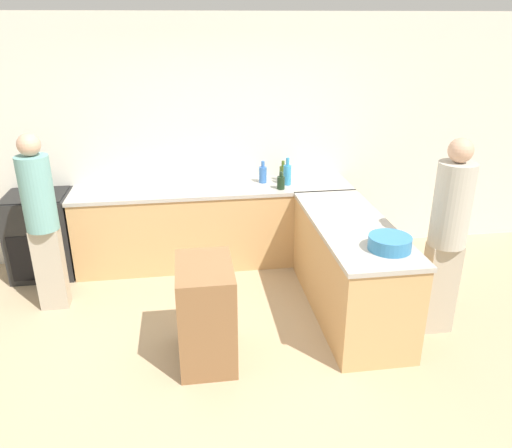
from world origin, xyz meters
TOP-DOWN VIEW (x-y plane):
  - ground_plane at (0.00, 0.00)m, footprint 14.00×14.00m
  - wall_back at (0.00, 2.23)m, footprint 8.00×0.06m
  - counter_back at (0.00, 1.91)m, footprint 3.07×0.61m
  - counter_peninsula at (1.19, 0.70)m, footprint 0.69×1.88m
  - range_oven at (-1.87, 1.91)m, footprint 0.66×0.59m
  - island_table at (-0.19, 0.15)m, footprint 0.45×0.66m
  - mixing_bowl at (1.30, 0.12)m, footprint 0.35×0.35m
  - dish_soap_bottle at (0.83, 1.91)m, footprint 0.09×0.09m
  - water_bottle_blue at (0.57, 2.02)m, footprint 0.09×0.09m
  - olive_oil_bottle at (0.81, 2.05)m, footprint 0.08×0.08m
  - wine_bottle_dark at (0.73, 1.76)m, footprint 0.08×0.08m
  - person_by_range at (-1.62, 1.16)m, footprint 0.29×0.29m
  - person_at_peninsula at (1.87, 0.27)m, footprint 0.31×0.31m

SIDE VIEW (x-z plane):
  - ground_plane at x=0.00m, z-range 0.00..0.00m
  - island_table at x=-0.19m, z-range 0.00..0.86m
  - counter_back at x=0.00m, z-range 0.00..0.91m
  - counter_peninsula at x=1.19m, z-range 0.00..0.91m
  - range_oven at x=-1.87m, z-range 0.00..0.92m
  - person_by_range at x=-1.62m, z-range 0.09..1.81m
  - mixing_bowl at x=1.30m, z-range 0.90..1.02m
  - person_at_peninsula at x=1.87m, z-range 0.09..1.85m
  - wine_bottle_dark at x=0.73m, z-range 0.88..1.08m
  - olive_oil_bottle at x=0.81m, z-range 0.88..1.12m
  - water_bottle_blue at x=0.57m, z-range 0.88..1.13m
  - dish_soap_bottle at x=0.83m, z-range 0.87..1.18m
  - wall_back at x=0.00m, z-range 0.00..2.70m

